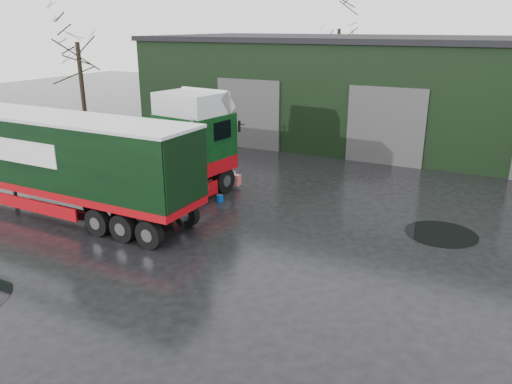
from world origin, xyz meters
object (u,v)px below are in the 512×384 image
at_px(trailer_left, 55,164).
at_px(wash_bucket, 220,198).
at_px(hero_tractor, 162,151).
at_px(tree_left, 80,70).
at_px(warehouse, 411,91).
at_px(tree_back_a, 338,52).

xyz_separation_m(trailer_left, wash_bucket, (4.90, 3.89, -1.79)).
relative_size(hero_tractor, trailer_left, 0.57).
bearing_deg(tree_left, warehouse, 22.83).
bearing_deg(wash_bucket, tree_back_a, 97.76).
relative_size(trailer_left, tree_back_a, 1.30).
relative_size(trailer_left, tree_left, 1.46).
bearing_deg(hero_tractor, tree_back_a, 101.52).
xyz_separation_m(hero_tractor, tree_left, (-12.50, 8.19, 2.06)).
distance_m(wash_bucket, tree_left, 16.53).
height_order(trailer_left, wash_bucket, trailer_left).
xyz_separation_m(warehouse, trailer_left, (-9.50, -18.87, -1.23)).
distance_m(warehouse, tree_back_a, 12.90).
relative_size(hero_tractor, wash_bucket, 23.88).
bearing_deg(trailer_left, hero_tractor, -47.64).
bearing_deg(tree_left, trailer_left, -48.85).
bearing_deg(tree_back_a, tree_left, -121.43).
relative_size(warehouse, trailer_left, 2.61).
bearing_deg(wash_bucket, tree_left, 154.14).
xyz_separation_m(wash_bucket, tree_left, (-14.40, 6.98, 4.11)).
distance_m(warehouse, tree_left, 20.64).
height_order(hero_tractor, tree_back_a, tree_back_a).
height_order(wash_bucket, tree_back_a, tree_back_a).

